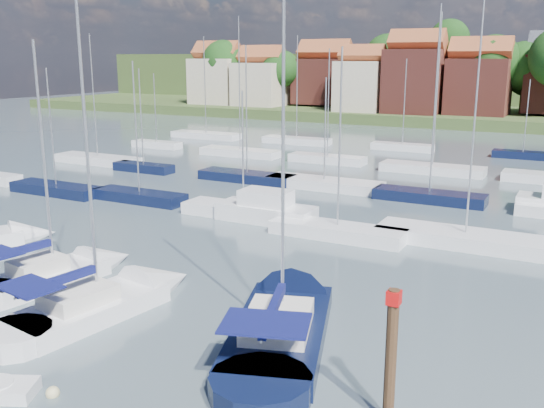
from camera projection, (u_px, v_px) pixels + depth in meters
The scene contains 9 objects.
ground at pixel (414, 179), 57.63m from camera, with size 260.00×260.00×0.00m, color #3F4F56.
sailboat_left at pixel (63, 273), 31.42m from camera, with size 4.10×9.87×13.12m.
sailboat_centre at pixel (113, 301), 27.84m from camera, with size 4.63×11.41×15.09m.
sailboat_navy at pixel (287, 315), 26.38m from camera, with size 7.58×13.96×18.63m.
timber_piling at pixel (389, 384), 18.89m from camera, with size 0.40×0.40×6.75m.
buoy_d at pixel (53, 396), 20.74m from camera, with size 0.48×0.48×0.48m, color beige.
buoy_e at pixel (290, 324), 26.27m from camera, with size 0.44×0.44×0.44m, color #D85914.
marina_field at pixel (422, 186), 52.49m from camera, with size 79.62×41.41×15.93m.
far_shore_town at pixel (533, 88), 135.31m from camera, with size 212.46×90.00×22.27m.
Camera 1 is at (14.21, -16.40, 11.29)m, focal length 40.00 mm.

